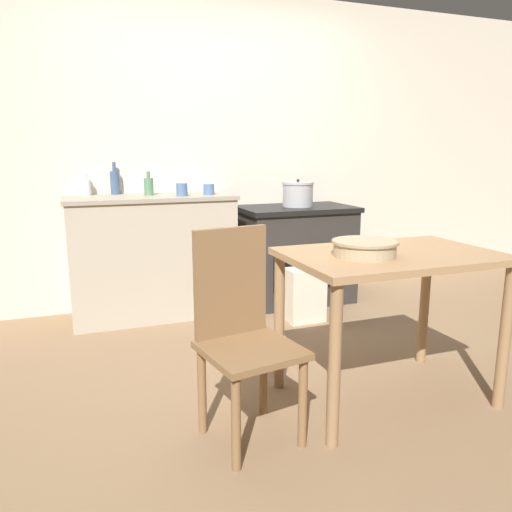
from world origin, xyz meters
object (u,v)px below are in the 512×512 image
object	(u,v)px
flour_sack	(305,295)
cup_center_left	(209,189)
bottle_left	(115,182)
bottle_mid_left	(86,187)
cup_center	(182,190)
bottle_far_left	(149,186)
stove	(295,254)
chair	(242,330)
work_table	(390,276)
mixing_bowl_large	(365,247)
stock_pot	(298,194)

from	to	relation	value
flour_sack	cup_center_left	xyz separation A→B (m)	(-0.61, 0.48, 0.78)
bottle_left	bottle_mid_left	xyz separation A→B (m)	(-0.22, -0.01, -0.03)
cup_center	bottle_far_left	bearing A→B (deg)	144.88
stove	chair	xyz separation A→B (m)	(-1.11, -1.82, 0.08)
stove	flour_sack	size ratio (longest dim) A/B	2.34
flour_sack	work_table	bearing A→B (deg)	-96.31
stove	cup_center_left	world-z (taller)	cup_center_left
work_table	cup_center	bearing A→B (deg)	112.59
cup_center	cup_center_left	bearing A→B (deg)	12.13
mixing_bowl_large	chair	bearing A→B (deg)	-178.05
bottle_mid_left	cup_center	world-z (taller)	bottle_mid_left
stock_pot	mixing_bowl_large	bearing A→B (deg)	-105.17
work_table	bottle_far_left	xyz separation A→B (m)	(-0.92, 1.83, 0.36)
flour_sack	cup_center_left	bearing A→B (deg)	142.14
work_table	flour_sack	bearing A→B (deg)	83.69
flour_sack	cup_center	world-z (taller)	cup_center
cup_center_left	bottle_far_left	bearing A→B (deg)	166.30
bottle_mid_left	stock_pot	bearing A→B (deg)	-7.90
work_table	cup_center	world-z (taller)	cup_center
chair	bottle_left	xyz separation A→B (m)	(-0.34, 2.05, 0.55)
stove	stock_pot	bearing A→B (deg)	-48.62
stock_pot	bottle_left	bearing A→B (deg)	170.41
mixing_bowl_large	bottle_mid_left	bearing A→B (deg)	120.57
bottle_far_left	bottle_mid_left	bearing A→B (deg)	160.64
bottle_mid_left	cup_center	bearing A→B (deg)	-25.06
chair	cup_center	distance (m)	1.80
stove	bottle_far_left	world-z (taller)	bottle_far_left
work_table	bottle_far_left	size ratio (longest dim) A/B	5.82
bottle_left	cup_center	distance (m)	0.56
flour_sack	stove	bearing A→B (deg)	73.06
bottle_left	cup_center	bearing A→B (deg)	-35.77
stock_pot	bottle_left	world-z (taller)	bottle_left
stock_pot	cup_center_left	size ratio (longest dim) A/B	3.10
work_table	cup_center_left	bearing A→B (deg)	105.39
work_table	cup_center	xyz separation A→B (m)	(-0.70, 1.68, 0.33)
cup_center_left	chair	bearing A→B (deg)	-100.81
work_table	bottle_far_left	world-z (taller)	bottle_far_left
work_table	bottle_mid_left	size ratio (longest dim) A/B	6.47
work_table	mixing_bowl_large	bearing A→B (deg)	-170.74
flour_sack	bottle_left	world-z (taller)	bottle_left
bottle_far_left	cup_center_left	xyz separation A→B (m)	(0.44, -0.11, -0.03)
stove	bottle_left	size ratio (longest dim) A/B	3.84
stock_pot	cup_center	distance (m)	1.01
stove	work_table	world-z (taller)	stove
stock_pot	cup_center	xyz separation A→B (m)	(-1.00, -0.08, 0.07)
stove	work_table	size ratio (longest dim) A/B	0.91
flour_sack	bottle_far_left	world-z (taller)	bottle_far_left
cup_center	bottle_left	bearing A→B (deg)	144.23
chair	stock_pot	xyz separation A→B (m)	(1.12, 1.81, 0.43)
bottle_mid_left	cup_center_left	distance (m)	0.94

